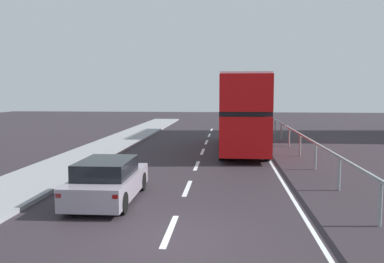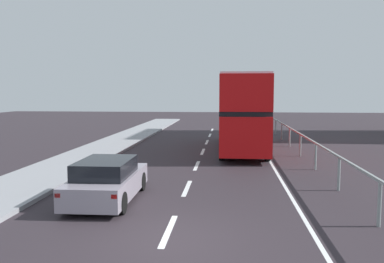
# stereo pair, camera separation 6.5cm
# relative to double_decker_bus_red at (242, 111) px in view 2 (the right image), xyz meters

# --- Properties ---
(ground_plane) EXTENTS (73.33, 120.00, 0.10)m
(ground_plane) POSITION_rel_double_decker_bus_red_xyz_m (-2.28, -14.95, -2.40)
(ground_plane) COLOR #2C252B
(lane_paint_markings) EXTENTS (3.70, 46.00, 0.01)m
(lane_paint_markings) POSITION_rel_double_decker_bus_red_xyz_m (-0.18, -6.66, -2.35)
(lane_paint_markings) COLOR silver
(lane_paint_markings) RESTS_ON ground
(bridge_side_railing) EXTENTS (0.10, 42.00, 1.23)m
(bridge_side_railing) POSITION_rel_double_decker_bus_red_xyz_m (3.06, -5.95, -1.36)
(bridge_side_railing) COLOR gray
(bridge_side_railing) RESTS_ON ground
(double_decker_bus_red) EXTENTS (2.59, 10.75, 4.40)m
(double_decker_bus_red) POSITION_rel_double_decker_bus_red_xyz_m (0.00, 0.00, 0.00)
(double_decker_bus_red) COLOR red
(double_decker_bus_red) RESTS_ON ground
(hatchback_car_near) EXTENTS (1.83, 4.19, 1.35)m
(hatchback_car_near) POSITION_rel_double_decker_bus_red_xyz_m (-4.62, -11.80, -1.70)
(hatchback_car_near) COLOR gray
(hatchback_car_near) RESTS_ON ground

